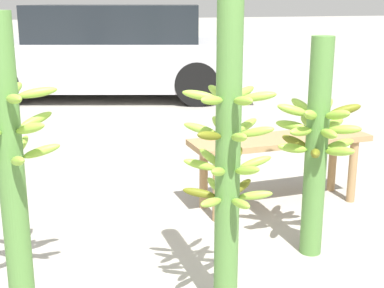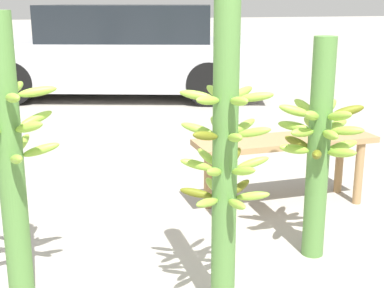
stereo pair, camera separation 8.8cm
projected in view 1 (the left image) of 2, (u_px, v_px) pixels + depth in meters
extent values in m
cylinder|color=#4C7A38|center=(11.00, 167.00, 2.44)|extent=(0.12, 0.12, 1.39)
ellipsoid|color=#84B238|center=(14.00, 99.00, 2.24)|extent=(0.09, 0.18, 0.07)
ellipsoid|color=#84B238|center=(38.00, 93.00, 2.39)|extent=(0.18, 0.05, 0.07)
ellipsoid|color=#84B238|center=(15.00, 89.00, 2.49)|extent=(0.10, 0.18, 0.07)
ellipsoid|color=#5D6216|center=(3.00, 119.00, 2.51)|extent=(0.06, 0.18, 0.09)
ellipsoid|color=#84B238|center=(30.00, 128.00, 2.32)|extent=(0.15, 0.16, 0.09)
ellipsoid|color=#84B238|center=(36.00, 120.00, 2.48)|extent=(0.18, 0.12, 0.09)
ellipsoid|color=#84B238|center=(18.00, 161.00, 2.31)|extent=(0.08, 0.18, 0.09)
ellipsoid|color=#84B238|center=(42.00, 151.00, 2.46)|extent=(0.18, 0.05, 0.09)
ellipsoid|color=#84B238|center=(21.00, 145.00, 2.56)|extent=(0.11, 0.18, 0.09)
cylinder|color=#4C7A38|center=(228.00, 166.00, 2.35)|extent=(0.11, 0.11, 1.46)
ellipsoid|color=#84B238|center=(199.00, 95.00, 2.28)|extent=(0.16, 0.10, 0.06)
ellipsoid|color=#84B238|center=(212.00, 100.00, 2.17)|extent=(0.15, 0.12, 0.06)
ellipsoid|color=#84B238|center=(243.00, 101.00, 2.16)|extent=(0.05, 0.16, 0.06)
ellipsoid|color=#84B238|center=(259.00, 96.00, 2.25)|extent=(0.16, 0.10, 0.06)
ellipsoid|color=#84B238|center=(245.00, 92.00, 2.37)|extent=(0.15, 0.12, 0.06)
ellipsoid|color=#84B238|center=(216.00, 91.00, 2.38)|extent=(0.05, 0.16, 0.06)
ellipsoid|color=#84B238|center=(246.00, 126.00, 2.40)|extent=(0.15, 0.11, 0.07)
ellipsoid|color=#84B238|center=(219.00, 124.00, 2.42)|extent=(0.04, 0.16, 0.07)
ellipsoid|color=#84B238|center=(200.00, 129.00, 2.34)|extent=(0.15, 0.11, 0.07)
ellipsoid|color=#5D6216|center=(209.00, 136.00, 2.22)|extent=(0.15, 0.11, 0.07)
ellipsoid|color=#84B238|center=(239.00, 137.00, 2.19)|extent=(0.04, 0.16, 0.07)
ellipsoid|color=#84B238|center=(257.00, 132.00, 2.28)|extent=(0.15, 0.11, 0.07)
ellipsoid|color=#84B238|center=(218.00, 172.00, 2.24)|extent=(0.13, 0.14, 0.08)
ellipsoid|color=#84B238|center=(247.00, 170.00, 2.25)|extent=(0.09, 0.16, 0.08)
ellipsoid|color=#84B238|center=(255.00, 162.00, 2.36)|extent=(0.16, 0.07, 0.08)
ellipsoid|color=#5D6216|center=(236.00, 156.00, 2.46)|extent=(0.13, 0.14, 0.08)
ellipsoid|color=#84B238|center=(210.00, 157.00, 2.44)|extent=(0.09, 0.16, 0.08)
ellipsoid|color=#84B238|center=(200.00, 165.00, 2.33)|extent=(0.16, 0.07, 0.08)
ellipsoid|color=#5D6216|center=(242.00, 186.00, 2.48)|extent=(0.15, 0.12, 0.06)
ellipsoid|color=#84B238|center=(215.00, 185.00, 2.50)|extent=(0.05, 0.16, 0.06)
ellipsoid|color=#5D6216|center=(199.00, 193.00, 2.40)|extent=(0.16, 0.10, 0.06)
ellipsoid|color=#84B238|center=(211.00, 202.00, 2.29)|extent=(0.15, 0.12, 0.06)
ellipsoid|color=#84B238|center=(241.00, 204.00, 2.27)|extent=(0.05, 0.16, 0.06)
ellipsoid|color=#84B238|center=(256.00, 195.00, 2.37)|extent=(0.16, 0.10, 0.06)
cylinder|color=#4C7A38|center=(316.00, 150.00, 2.98)|extent=(0.12, 0.12, 1.25)
ellipsoid|color=#84B238|center=(338.00, 115.00, 2.80)|extent=(0.08, 0.19, 0.10)
ellipsoid|color=#5D6216|center=(345.00, 110.00, 2.92)|extent=(0.19, 0.11, 0.10)
ellipsoid|color=#84B238|center=(327.00, 106.00, 3.04)|extent=(0.17, 0.16, 0.10)
ellipsoid|color=#84B238|center=(301.00, 106.00, 3.04)|extent=(0.08, 0.19, 0.10)
ellipsoid|color=#84B238|center=(293.00, 110.00, 2.93)|extent=(0.19, 0.11, 0.10)
ellipsoid|color=#84B238|center=(310.00, 115.00, 2.80)|extent=(0.17, 0.16, 0.10)
ellipsoid|color=#84B238|center=(333.00, 124.00, 3.04)|extent=(0.19, 0.11, 0.07)
ellipsoid|color=#84B238|center=(308.00, 122.00, 3.09)|extent=(0.08, 0.19, 0.07)
ellipsoid|color=#84B238|center=(291.00, 125.00, 3.00)|extent=(0.17, 0.15, 0.07)
ellipsoid|color=#84B238|center=(301.00, 132.00, 2.86)|extent=(0.19, 0.11, 0.07)
ellipsoid|color=#84B238|center=(329.00, 134.00, 2.81)|extent=(0.08, 0.19, 0.07)
ellipsoid|color=#84B238|center=(345.00, 130.00, 2.90)|extent=(0.17, 0.15, 0.07)
ellipsoid|color=#5D6216|center=(295.00, 142.00, 3.08)|extent=(0.13, 0.19, 0.08)
ellipsoid|color=#84B238|center=(293.00, 148.00, 2.94)|extent=(0.19, 0.06, 0.08)
ellipsoid|color=#5D6216|center=(315.00, 153.00, 2.84)|extent=(0.14, 0.18, 0.08)
ellipsoid|color=#84B238|center=(340.00, 151.00, 2.88)|extent=(0.13, 0.19, 0.08)
ellipsoid|color=#84B238|center=(340.00, 145.00, 3.01)|extent=(0.19, 0.06, 0.08)
ellipsoid|color=#84B238|center=(317.00, 140.00, 3.11)|extent=(0.14, 0.18, 0.08)
cube|color=#99754C|center=(281.00, 140.00, 3.75)|extent=(1.30, 0.37, 0.04)
cylinder|color=#99754C|center=(204.00, 177.00, 3.76)|extent=(0.06, 0.06, 0.46)
cylinder|color=#99754C|center=(333.00, 162.00, 4.10)|extent=(0.06, 0.06, 0.46)
cylinder|color=#99754C|center=(217.00, 188.00, 3.53)|extent=(0.06, 0.06, 0.46)
cylinder|color=#99754C|center=(352.00, 171.00, 3.87)|extent=(0.06, 0.06, 0.46)
cube|color=#B7B7BC|center=(107.00, 63.00, 8.15)|extent=(4.77, 3.13, 0.67)
cube|color=black|center=(117.00, 23.00, 7.99)|extent=(2.84, 2.37, 0.52)
cylinder|color=black|center=(33.00, 69.00, 9.01)|extent=(0.64, 0.38, 0.61)
cylinder|color=black|center=(197.00, 84.00, 7.39)|extent=(0.64, 0.38, 0.61)
cylinder|color=black|center=(196.00, 69.00, 9.02)|extent=(0.64, 0.38, 0.61)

